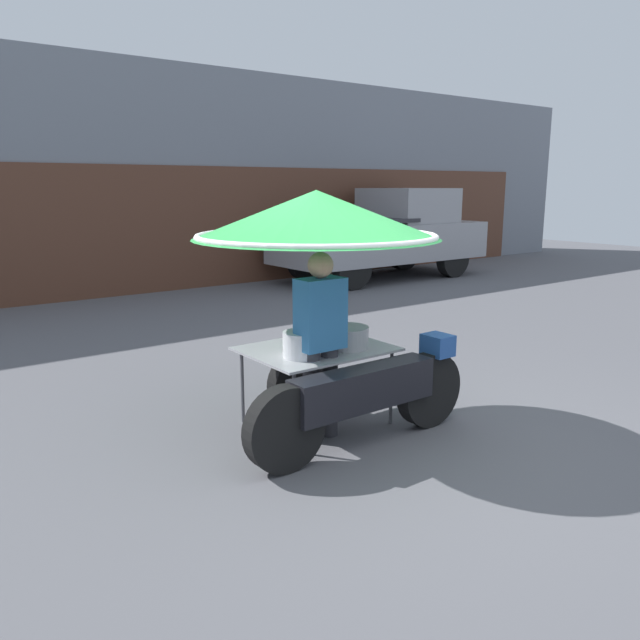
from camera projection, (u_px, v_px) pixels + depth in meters
ground_plane at (405, 447)px, 4.92m from camera, size 36.00×36.00×0.00m
shopfront_building at (62, 179)px, 11.68m from camera, size 28.00×2.06×4.30m
vendor_motorcycle_cart at (321, 244)px, 5.06m from camera, size 2.11×2.03×1.99m
vendor_person at (320, 337)px, 4.94m from camera, size 0.38×0.22×1.52m
pickup_truck at (385, 235)px, 13.72m from camera, size 4.89×1.87×1.96m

